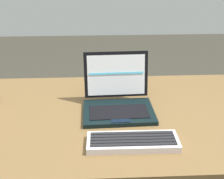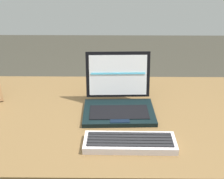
% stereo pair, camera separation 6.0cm
% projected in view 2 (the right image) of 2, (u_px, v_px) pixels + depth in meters
% --- Properties ---
extents(desk, '(1.67, 0.81, 0.73)m').
position_uv_depth(desk, '(104.00, 133.00, 1.31)').
color(desk, brown).
rests_on(desk, ground).
extents(laptop_front, '(0.32, 0.27, 0.24)m').
position_uv_depth(laptop_front, '(119.00, 100.00, 1.26)').
color(laptop_front, black).
rests_on(laptop_front, desk).
extents(external_keyboard, '(0.34, 0.12, 0.03)m').
position_uv_depth(external_keyboard, '(130.00, 142.00, 1.04)').
color(external_keyboard, silver).
rests_on(external_keyboard, desk).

